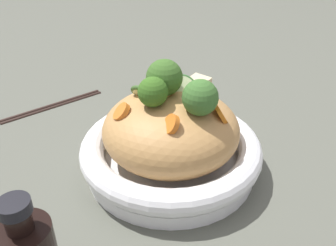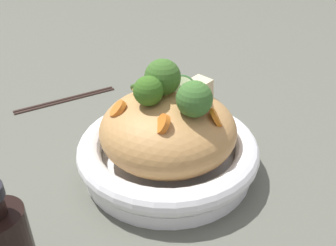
{
  "view_description": "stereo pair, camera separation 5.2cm",
  "coord_description": "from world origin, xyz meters",
  "views": [
    {
      "loc": [
        0.0,
        -0.44,
        0.35
      ],
      "look_at": [
        0.0,
        0.0,
        0.08
      ],
      "focal_mm": 38.9,
      "sensor_mm": 36.0,
      "label": 1
    },
    {
      "loc": [
        0.06,
        -0.44,
        0.35
      ],
      "look_at": [
        0.0,
        0.0,
        0.08
      ],
      "focal_mm": 38.9,
      "sensor_mm": 36.0,
      "label": 2
    }
  ],
  "objects": [
    {
      "name": "chicken_chunks",
      "position": [
        0.04,
        0.04,
        0.12
      ],
      "size": [
        0.04,
        0.07,
        0.03
      ],
      "color": "beige",
      "rests_on": "serving_bowl"
    },
    {
      "name": "zucchini_slices",
      "position": [
        -0.0,
        0.05,
        0.11
      ],
      "size": [
        0.13,
        0.1,
        0.06
      ],
      "color": "beige",
      "rests_on": "serving_bowl"
    },
    {
      "name": "carrot_coins",
      "position": [
        -0.0,
        -0.03,
        0.11
      ],
      "size": [
        0.16,
        0.07,
        0.03
      ],
      "color": "orange",
      "rests_on": "serving_bowl"
    },
    {
      "name": "serving_bowl",
      "position": [
        0.0,
        0.0,
        0.03
      ],
      "size": [
        0.27,
        0.27,
        0.06
      ],
      "color": "white",
      "rests_on": "ground_plane"
    },
    {
      "name": "noodle_heap",
      "position": [
        -0.0,
        0.0,
        0.07
      ],
      "size": [
        0.2,
        0.2,
        0.11
      ],
      "color": "tan",
      "rests_on": "serving_bowl"
    },
    {
      "name": "broccoli_florets",
      "position": [
        0.0,
        -0.01,
        0.14
      ],
      "size": [
        0.12,
        0.11,
        0.06
      ],
      "color": "#97C46D",
      "rests_on": "serving_bowl"
    },
    {
      "name": "ground_plane",
      "position": [
        0.0,
        0.0,
        0.0
      ],
      "size": [
        3.0,
        3.0,
        0.0
      ],
      "primitive_type": "plane",
      "color": "#54564B"
    },
    {
      "name": "chopsticks_pair",
      "position": [
        -0.24,
        0.19,
        0.0
      ],
      "size": [
        0.17,
        0.14,
        0.01
      ],
      "color": "black",
      "rests_on": "ground_plane"
    }
  ]
}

